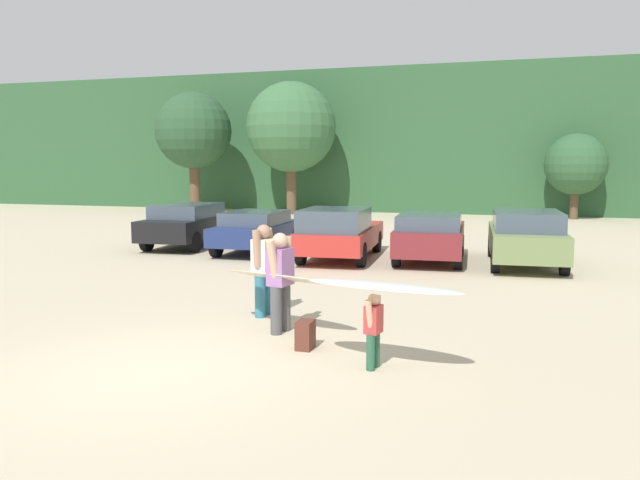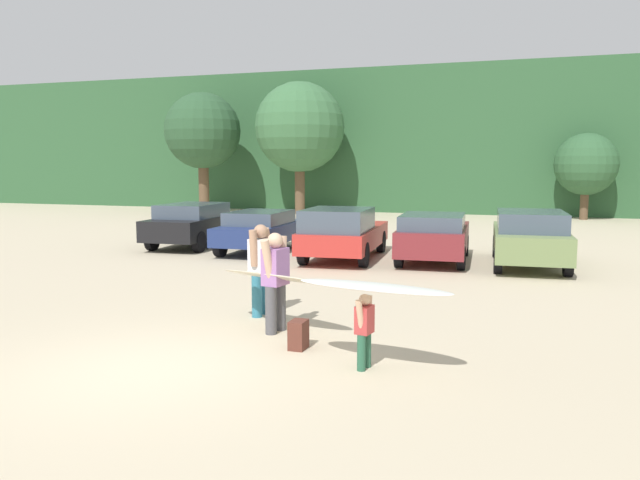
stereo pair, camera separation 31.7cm
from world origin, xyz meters
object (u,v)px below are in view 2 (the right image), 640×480
Objects in this scene: surfboard_cream at (278,277)px; parked_car_olive_green at (530,237)px; parked_car_black at (195,223)px; person_child at (364,327)px; parked_car_maroon at (434,236)px; parked_car_navy at (260,229)px; backpack_dropped at (298,335)px; person_companion at (261,264)px; parked_car_red at (343,232)px; person_adult at (275,276)px; surfboard_white at (373,287)px.

parked_car_olive_green is at bearing -99.44° from surfboard_cream.
parked_car_black is 14.23m from person_child.
parked_car_olive_green reaches higher than parked_car_maroon.
parked_car_olive_green is at bearing -93.67° from parked_car_navy.
parked_car_navy is at bearing -48.71° from person_child.
backpack_dropped is (-3.38, -9.49, -0.61)m from parked_car_olive_green.
person_companion is 1.16m from surfboard_cream.
person_adult is (1.23, -8.22, 0.14)m from parked_car_red.
parked_car_navy is at bearing 84.73° from parked_car_olive_green.
surfboard_cream is 2.64m from surfboard_white.
surfboard_cream is at bearing -77.23° from person_adult.
parked_car_black reaches higher than parked_car_navy.
surfboard_cream is (-0.00, 0.10, -0.03)m from person_adult.
parked_car_black is at bearing 79.48° from parked_car_maroon.
person_companion is at bearing 128.20° from backpack_dropped.
surfboard_cream is at bearing 166.79° from parked_car_maroon.
parked_car_red is 5.35m from parked_car_olive_green.
person_adult is at bearing 151.11° from parked_car_olive_green.
parked_car_maroon is 0.90× the size of parked_car_olive_green.
person_adult is at bearing -147.30° from parked_car_black.
parked_car_black reaches higher than surfboard_cream.
person_companion is (-4.81, -7.67, 0.14)m from parked_car_olive_green.
person_companion reaches higher than person_child.
backpack_dropped is at bearing 172.01° from parked_car_maroon.
surfboard_white is at bearing 158.33° from surfboard_cream.
parked_car_maroon is 8.73m from person_adult.
parked_car_black is at bearing 126.68° from backpack_dropped.
parked_car_red reaches higher than parked_car_navy.
parked_car_black is at bearing 81.51° from parked_car_olive_green.
parked_car_black is 1.00× the size of parked_car_olive_green.
parked_car_olive_green is at bearing 70.38° from backpack_dropped.
parked_car_maroon reaches higher than person_child.
parked_car_navy reaches higher than backpack_dropped.
person_adult reaches higher than parked_car_black.
parked_car_maroon is 7.89m from person_companion.
parked_car_red is at bearing 102.19° from backpack_dropped.
person_companion is at bearing -32.58° from surfboard_white.
person_companion reaches higher than surfboard_cream.
parked_car_maroon is 9.46m from backpack_dropped.
backpack_dropped is (-1.21, 0.60, -0.38)m from person_child.
backpack_dropped is at bearing 142.19° from person_adult.
parked_car_black reaches higher than backpack_dropped.
parked_car_navy is 3.89× the size of person_child.
person_adult is at bearing -26.43° from surfboard_white.
parked_car_maroon is 10.14m from surfboard_white.
surfboard_cream reaches higher than backpack_dropped.
parked_car_black is at bearing -40.40° from person_child.
person_adult reaches higher than parked_car_red.
person_companion is (-2.14, -7.60, 0.20)m from parked_car_maroon.
person_adult is at bearing -25.64° from person_child.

